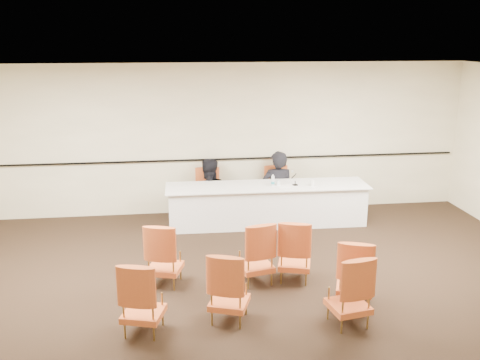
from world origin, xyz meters
The scene contains 21 objects.
floor centered at (0.00, 0.00, 0.00)m, with size 10.00×10.00×0.00m, color black.
ceiling centered at (0.00, 0.00, 3.00)m, with size 10.00×10.00×0.00m, color white.
wall_back centered at (0.00, 4.00, 1.50)m, with size 10.00×0.04×3.00m, color beige.
wall_rail centered at (0.00, 3.96, 1.10)m, with size 9.80×0.04×0.03m, color black.
panel_table centered at (0.82, 3.11, 0.38)m, with size 3.82×0.88×0.77m, color silver, non-canonical shape.
panelist_main centered at (1.13, 3.67, 0.40)m, with size 0.66×0.43×1.81m, color black.
panelist_main_chair centered at (1.13, 3.67, 0.47)m, with size 0.50×0.50×0.95m, color #D16425, non-canonical shape.
panelist_second centered at (-0.26, 3.69, 0.33)m, with size 0.83×0.65×1.71m, color black.
panelist_second_chair centered at (-0.26, 3.69, 0.47)m, with size 0.50×0.50×0.95m, color #D16425, non-canonical shape.
papers centered at (1.16, 3.00, 0.77)m, with size 0.30×0.22×0.00m, color white.
microphone centered at (1.34, 3.03, 0.90)m, with size 0.10×0.19×0.27m, color black, non-canonical shape.
water_bottle centered at (0.92, 3.06, 0.87)m, with size 0.07×0.07×0.22m, color teal, non-canonical shape.
drinking_glass centered at (1.03, 3.07, 0.82)m, with size 0.06×0.06×0.10m, color white.
coffee_cup centered at (1.66, 2.95, 0.83)m, with size 0.08×0.08×0.12m, color white.
aud_chair_front_left centered at (-1.10, 0.76, 0.47)m, with size 0.50×0.50×0.95m, color #D16425, non-canonical shape.
aud_chair_front_mid centered at (0.21, 0.65, 0.47)m, with size 0.50×0.50×0.95m, color #D16425, non-canonical shape.
aud_chair_front_right centered at (0.79, 0.66, 0.47)m, with size 0.50×0.50×0.95m, color #D16425, non-canonical shape.
aud_chair_back_left centered at (-1.35, -0.52, 0.47)m, with size 0.50×0.50×0.95m, color #D16425, non-canonical shape.
aud_chair_back_mid centered at (-0.29, -0.38, 0.47)m, with size 0.50×0.50×0.95m, color #D16425, non-canonical shape.
aud_chair_back_right centered at (1.17, -0.66, 0.47)m, with size 0.50×0.50×0.95m, color #D16425, non-canonical shape.
aud_chair_extra centered at (1.42, -0.18, 0.47)m, with size 0.50×0.50×0.95m, color #D16425, non-canonical shape.
Camera 1 is at (-0.94, -6.44, 3.52)m, focal length 40.00 mm.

